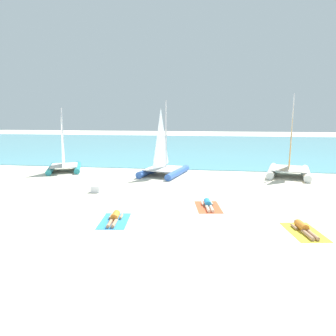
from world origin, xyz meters
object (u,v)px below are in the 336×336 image
(towel_left, at_px, (114,221))
(towel_middle, at_px, (208,207))
(towel_right, at_px, (304,232))
(sailboat_teal, at_px, (64,162))
(sunbather_right, at_px, (303,228))
(sailboat_blue, at_px, (163,164))
(sailboat_white, at_px, (289,164))
(sunbather_left, at_px, (115,217))
(sunbather_middle, at_px, (208,204))
(cooler_box, at_px, (96,189))

(towel_left, bearing_deg, towel_middle, 32.88)
(towel_middle, height_order, towel_right, same)
(sailboat_teal, bearing_deg, sunbather_right, -58.21)
(sailboat_blue, distance_m, sailboat_white, 8.95)
(sailboat_blue, relative_size, sailboat_white, 0.92)
(sailboat_blue, xyz_separation_m, sailboat_white, (8.90, 0.97, 0.07))
(towel_left, relative_size, sunbather_left, 1.21)
(sailboat_teal, distance_m, towel_left, 12.55)
(sunbather_left, xyz_separation_m, towel_right, (7.29, -0.17, -0.13))
(sailboat_white, relative_size, sunbather_middle, 3.67)
(towel_middle, bearing_deg, sailboat_blue, 114.36)
(towel_right, bearing_deg, sunbather_right, 99.45)
(towel_left, xyz_separation_m, sunbather_left, (-0.01, 0.07, 0.13))
(sunbather_left, bearing_deg, towel_middle, 24.81)
(sailboat_white, xyz_separation_m, towel_right, (-2.06, -10.80, -0.85))
(sailboat_teal, xyz_separation_m, sunbather_right, (14.67, -10.15, -0.59))
(towel_left, xyz_separation_m, cooler_box, (-2.51, 4.31, 0.17))
(sunbather_left, relative_size, sunbather_middle, 1.00)
(sunbather_right, bearing_deg, towel_left, 170.28)
(sunbather_middle, height_order, sunbather_right, same)
(towel_left, height_order, cooler_box, cooler_box)
(sailboat_white, xyz_separation_m, sunbather_right, (-2.07, -10.73, -0.72))
(sunbather_left, distance_m, sunbather_right, 7.28)
(sailboat_blue, relative_size, sunbather_left, 3.37)
(sailboat_blue, distance_m, towel_right, 12.00)
(sailboat_teal, height_order, towel_right, sailboat_teal)
(towel_right, bearing_deg, sunbather_middle, 143.83)
(sailboat_white, bearing_deg, sailboat_blue, -159.73)
(sunbather_middle, bearing_deg, towel_middle, -90.00)
(sunbather_left, relative_size, cooler_box, 3.14)
(sailboat_blue, relative_size, towel_right, 2.78)
(sailboat_teal, distance_m, towel_right, 17.90)
(towel_right, relative_size, sunbather_right, 1.21)
(sailboat_white, bearing_deg, cooler_box, -137.61)
(sunbather_middle, bearing_deg, sailboat_blue, 105.29)
(cooler_box, bearing_deg, towel_middle, -16.71)
(sunbather_left, height_order, towel_right, sunbather_left)
(sailboat_teal, xyz_separation_m, towel_right, (14.68, -10.22, -0.71))
(sunbather_middle, bearing_deg, towel_right, -45.36)
(sunbather_middle, distance_m, sunbather_right, 4.34)
(sailboat_white, bearing_deg, sunbather_left, -117.28)
(sunbather_left, bearing_deg, sunbather_middle, 25.59)
(sailboat_blue, height_order, sailboat_white, sailboat_white)
(towel_right, height_order, sunbather_right, sunbather_right)
(sailboat_teal, height_order, sunbather_left, sailboat_teal)
(cooler_box, bearing_deg, sunbather_middle, -16.18)
(towel_left, height_order, sunbather_right, sunbather_right)
(sailboat_white, distance_m, towel_middle, 10.02)
(sailboat_blue, relative_size, sunbather_middle, 3.38)
(sunbather_left, bearing_deg, towel_left, -90.00)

